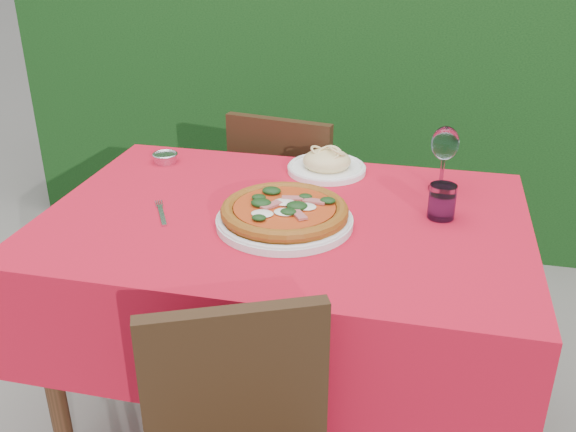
% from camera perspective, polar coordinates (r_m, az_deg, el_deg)
% --- Properties ---
extents(ground, '(60.00, 60.00, 0.00)m').
position_cam_1_polar(ground, '(2.12, -0.23, -18.42)').
color(ground, '#65615C').
rests_on(ground, ground).
extents(hedge, '(3.20, 0.55, 1.78)m').
position_cam_1_polar(hedge, '(3.11, 6.53, 15.05)').
color(hedge, black).
rests_on(hedge, ground).
extents(dining_table, '(1.26, 0.86, 0.75)m').
position_cam_1_polar(dining_table, '(1.76, -0.27, -4.29)').
color(dining_table, '#462716').
rests_on(dining_table, ground).
extents(chair_far, '(0.44, 0.44, 0.84)m').
position_cam_1_polar(chair_far, '(2.38, 0.08, 0.94)').
color(chair_far, black).
rests_on(chair_far, ground).
extents(pizza_plate, '(0.39, 0.39, 0.07)m').
position_cam_1_polar(pizza_plate, '(1.62, -0.31, 0.19)').
color(pizza_plate, silver).
rests_on(pizza_plate, dining_table).
extents(pasta_plate, '(0.24, 0.24, 0.07)m').
position_cam_1_polar(pasta_plate, '(1.97, 3.46, 4.62)').
color(pasta_plate, white).
rests_on(pasta_plate, dining_table).
extents(water_glass, '(0.07, 0.07, 0.09)m').
position_cam_1_polar(water_glass, '(1.70, 13.52, 1.12)').
color(water_glass, silver).
rests_on(water_glass, dining_table).
extents(wine_glass, '(0.08, 0.08, 0.19)m').
position_cam_1_polar(wine_glass, '(1.84, 13.77, 6.06)').
color(wine_glass, silver).
rests_on(wine_glass, dining_table).
extents(fork, '(0.10, 0.16, 0.00)m').
position_cam_1_polar(fork, '(1.71, -11.14, 0.07)').
color(fork, '#BABAC1').
rests_on(fork, dining_table).
extents(steel_ramekin, '(0.07, 0.07, 0.03)m').
position_cam_1_polar(steel_ramekin, '(2.08, -10.85, 5.06)').
color(steel_ramekin, silver).
rests_on(steel_ramekin, dining_table).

